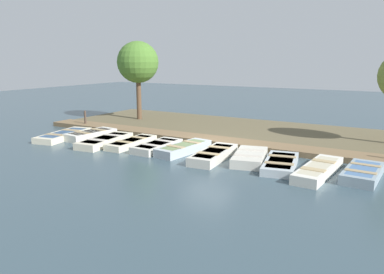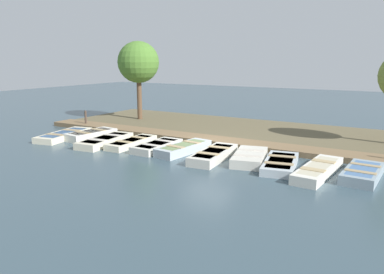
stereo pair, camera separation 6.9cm
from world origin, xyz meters
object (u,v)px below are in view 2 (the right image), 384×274
(rowboat_2, at_px, (105,141))
(rowboat_4, at_px, (157,146))
(rowboat_8, at_px, (280,163))
(rowboat_6, at_px, (214,154))
(rowboat_5, at_px, (184,148))
(rowboat_7, at_px, (250,157))
(mooring_post_near, at_px, (86,119))
(rowboat_3, at_px, (132,142))
(rowboat_9, at_px, (318,170))
(park_tree_far_left, at_px, (138,63))
(rowboat_1, at_px, (91,135))
(rowboat_10, at_px, (363,173))
(rowboat_0, at_px, (64,135))

(rowboat_2, distance_m, rowboat_4, 3.04)
(rowboat_8, bearing_deg, rowboat_6, -97.37)
(rowboat_5, bearing_deg, rowboat_7, 97.97)
(mooring_post_near, bearing_deg, rowboat_7, 78.86)
(rowboat_3, xyz_separation_m, rowboat_5, (-0.11, 3.03, 0.04))
(rowboat_7, bearing_deg, rowboat_2, -99.09)
(rowboat_7, xyz_separation_m, rowboat_9, (0.42, 2.93, -0.01))
(rowboat_4, bearing_deg, park_tree_far_left, -135.88)
(rowboat_9, bearing_deg, rowboat_4, -86.80)
(mooring_post_near, bearing_deg, rowboat_8, 79.21)
(rowboat_4, xyz_separation_m, rowboat_5, (-0.18, 1.40, 0.03))
(rowboat_1, height_order, mooring_post_near, mooring_post_near)
(rowboat_8, relative_size, rowboat_9, 0.88)
(rowboat_3, bearing_deg, mooring_post_near, -114.79)
(rowboat_1, height_order, rowboat_10, rowboat_1)
(rowboat_6, height_order, rowboat_10, rowboat_6)
(rowboat_10, relative_size, park_tree_far_left, 0.51)
(rowboat_8, bearing_deg, park_tree_far_left, -128.71)
(rowboat_2, distance_m, rowboat_6, 6.17)
(rowboat_1, height_order, rowboat_6, rowboat_1)
(rowboat_8, bearing_deg, rowboat_4, -100.56)
(rowboat_0, bearing_deg, rowboat_2, 79.44)
(rowboat_10, bearing_deg, mooring_post_near, -94.81)
(rowboat_7, distance_m, rowboat_10, 4.43)
(rowboat_2, height_order, rowboat_6, rowboat_6)
(rowboat_1, bearing_deg, rowboat_7, 96.30)
(rowboat_4, bearing_deg, rowboat_9, 89.27)
(rowboat_4, bearing_deg, rowboat_10, 92.11)
(rowboat_6, height_order, rowboat_8, rowboat_6)
(rowboat_6, bearing_deg, rowboat_8, 89.27)
(rowboat_4, distance_m, rowboat_7, 4.69)
(rowboat_0, distance_m, rowboat_6, 9.20)
(rowboat_1, bearing_deg, rowboat_8, 95.34)
(rowboat_0, distance_m, rowboat_4, 6.07)
(rowboat_1, relative_size, rowboat_3, 0.92)
(rowboat_8, bearing_deg, rowboat_10, 82.64)
(rowboat_0, height_order, mooring_post_near, mooring_post_near)
(rowboat_2, distance_m, rowboat_8, 9.11)
(rowboat_5, relative_size, rowboat_7, 1.10)
(rowboat_2, xyz_separation_m, rowboat_4, (-0.36, 3.02, -0.01))
(rowboat_4, bearing_deg, rowboat_6, 88.05)
(rowboat_1, xyz_separation_m, park_tree_far_left, (-6.21, -1.46, 3.83))
(rowboat_6, xyz_separation_m, mooring_post_near, (-2.75, -10.56, 0.36))
(rowboat_2, bearing_deg, mooring_post_near, -130.09)
(rowboat_1, relative_size, rowboat_6, 0.86)
(rowboat_0, height_order, rowboat_10, rowboat_10)
(rowboat_1, xyz_separation_m, rowboat_9, (0.48, 12.27, -0.03))
(rowboat_3, relative_size, rowboat_6, 0.93)
(rowboat_1, bearing_deg, rowboat_10, 96.39)
(rowboat_7, height_order, park_tree_far_left, park_tree_far_left)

